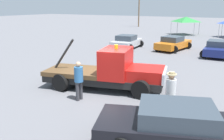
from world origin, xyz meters
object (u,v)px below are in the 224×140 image
parked_car_navy (218,48)px  canopy_tent_green (186,19)px  foreground_car (183,127)px  parked_car_orange (173,43)px  person_at_hood (79,78)px  parked_car_silver (127,42)px  utility_pole (139,4)px  person_near_truck (171,90)px  tow_truck (111,72)px

parked_car_navy → canopy_tent_green: (-6.35, 14.02, 1.55)m
foreground_car → parked_car_orange: same height
person_at_hood → parked_car_silver: person_at_hood is taller
parked_car_orange → canopy_tent_green: 13.44m
parked_car_silver → utility_pole: (-9.47, 23.73, 3.69)m
person_near_truck → canopy_tent_green: (-6.49, 27.59, 1.15)m
parked_car_silver → canopy_tent_green: size_ratio=1.33×
parked_car_orange → canopy_tent_green: canopy_tent_green is taller
parked_car_orange → foreground_car: bearing=-152.6°
person_at_hood → parked_car_navy: person_at_hood is taller
parked_car_navy → canopy_tent_green: bearing=21.9°
foreground_car → canopy_tent_green: bearing=83.9°
foreground_car → parked_car_silver: (-9.49, 14.98, -0.00)m
foreground_car → parked_car_orange: 17.19m
parked_car_navy → parked_car_orange: bearing=75.7°
person_at_hood → canopy_tent_green: canopy_tent_green is taller
person_at_hood → canopy_tent_green: (-2.42, 27.99, 1.17)m
tow_truck → foreground_car: tow_truck is taller
foreground_car → person_near_truck: (-1.01, 1.94, 0.40)m
person_near_truck → canopy_tent_green: bearing=-161.4°
tow_truck → canopy_tent_green: size_ratio=1.97×
person_at_hood → parked_car_silver: 14.15m
foreground_car → person_near_truck: bearing=97.2°
parked_car_navy → parked_car_silver: bearing=91.2°
foreground_car → person_near_truck: 2.23m
parked_car_silver → canopy_tent_green: (1.99, 14.55, 1.55)m
foreground_car → parked_car_navy: 15.55m
person_near_truck → person_at_hood: bearing=-79.0°
person_near_truck → canopy_tent_green: canopy_tent_green is taller
parked_car_silver → tow_truck: bearing=-161.4°
parked_car_silver → parked_car_orange: size_ratio=0.94×
parked_car_navy → canopy_tent_green: canopy_tent_green is taller
tow_truck → person_at_hood: size_ratio=3.61×
foreground_car → person_near_truck: size_ratio=3.14×
foreground_car → person_at_hood: bearing=142.8°
parked_car_orange → utility_pole: 26.47m
person_at_hood → utility_pole: bearing=115.2°
tow_truck → utility_pole: 38.12m
person_at_hood → parked_car_orange: bearing=95.4°
tow_truck → foreground_car: 5.84m
tow_truck → canopy_tent_green: bearing=82.1°
person_near_truck → parked_car_silver: bearing=-141.6°
utility_pole → parked_car_navy: bearing=-52.5°
person_near_truck → utility_pole: (-17.95, 36.77, 3.29)m
person_near_truck → canopy_tent_green: size_ratio=0.55×
foreground_car → parked_car_navy: same height
parked_car_orange → utility_pole: (-13.70, 22.35, 3.69)m
tow_truck → parked_car_navy: size_ratio=1.43×
foreground_car → utility_pole: utility_pole is taller
tow_truck → parked_car_navy: (3.47, 11.95, -0.27)m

